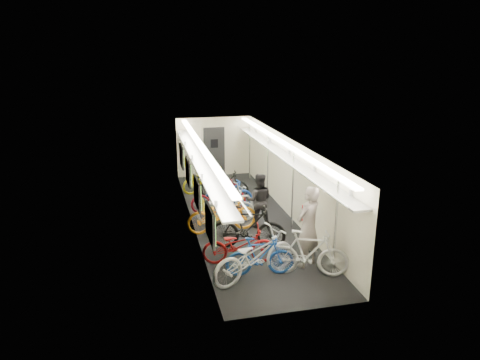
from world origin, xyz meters
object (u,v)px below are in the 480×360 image
bicycle_0 (254,256)px  passenger_near (308,227)px  bicycle_1 (260,256)px  backpack (308,213)px  passenger_mid (259,200)px

bicycle_0 → passenger_near: bearing=-97.0°
bicycle_1 → backpack: bearing=-68.3°
bicycle_1 → backpack: backpack is taller
bicycle_0 → passenger_near: 1.48m
passenger_mid → bicycle_1: bearing=89.5°
bicycle_1 → passenger_near: bearing=-73.0°
bicycle_1 → backpack: (1.24, 0.34, 0.81)m
passenger_mid → backpack: bearing=116.1°
bicycle_1 → backpack: 1.52m
bicycle_0 → backpack: (1.41, 0.47, 0.72)m
bicycle_0 → passenger_mid: bearing=-38.5°
passenger_mid → backpack: passenger_mid is taller
bicycle_1 → passenger_near: (1.21, 0.22, 0.51)m
bicycle_1 → bicycle_0: bearing=134.9°
bicycle_1 → passenger_mid: bearing=-8.1°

